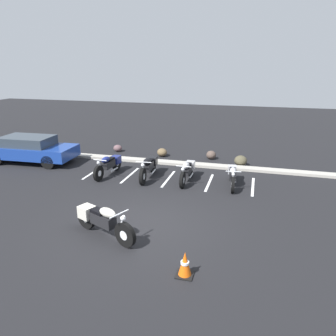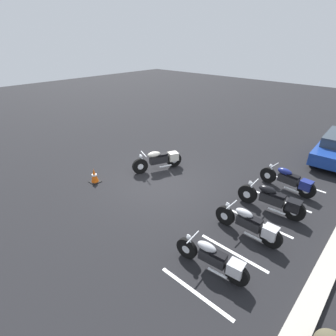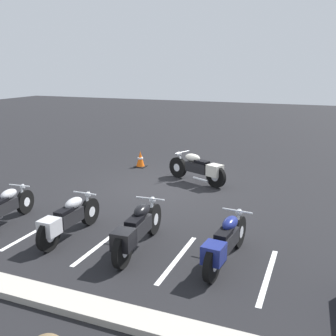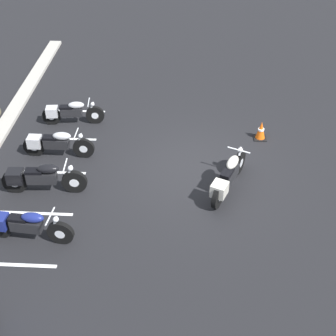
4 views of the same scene
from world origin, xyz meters
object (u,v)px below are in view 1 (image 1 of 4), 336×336
(motorcycle_cream_featured, at_px, (102,220))
(parked_bike_3, at_px, (233,175))
(car_blue, at_px, (30,149))
(landscape_rock_1, at_px, (162,152))
(parked_bike_2, at_px, (187,170))
(parked_bike_1, at_px, (149,166))
(parked_bike_0, at_px, (109,164))
(landscape_rock_0, at_px, (211,155))
(traffic_cone, at_px, (185,265))
(landscape_rock_3, at_px, (118,148))
(landscape_rock_2, at_px, (241,161))

(motorcycle_cream_featured, relative_size, parked_bike_3, 1.07)
(parked_bike_3, bearing_deg, car_blue, -99.44)
(motorcycle_cream_featured, distance_m, landscape_rock_1, 8.45)
(parked_bike_2, xyz_separation_m, landscape_rock_1, (-2.06, 3.32, -0.24))
(motorcycle_cream_featured, relative_size, parked_bike_1, 0.95)
(parked_bike_0, bearing_deg, landscape_rock_1, 162.80)
(parked_bike_1, bearing_deg, landscape_rock_1, -176.68)
(parked_bike_2, height_order, landscape_rock_0, parked_bike_2)
(landscape_rock_0, height_order, landscape_rock_1, landscape_rock_0)
(motorcycle_cream_featured, distance_m, car_blue, 8.73)
(car_blue, relative_size, traffic_cone, 7.18)
(traffic_cone, bearing_deg, car_blue, 143.42)
(landscape_rock_0, relative_size, landscape_rock_1, 0.86)
(car_blue, relative_size, landscape_rock_0, 8.42)
(parked_bike_0, height_order, parked_bike_1, parked_bike_1)
(landscape_rock_3, bearing_deg, parked_bike_2, -37.37)
(landscape_rock_2, bearing_deg, motorcycle_cream_featured, -113.65)
(parked_bike_1, relative_size, landscape_rock_1, 3.83)
(landscape_rock_0, xyz_separation_m, landscape_rock_1, (-2.57, -0.15, -0.01))
(motorcycle_cream_featured, relative_size, parked_bike_0, 0.99)
(landscape_rock_1, bearing_deg, landscape_rock_3, 174.23)
(parked_bike_3, distance_m, landscape_rock_3, 7.49)
(landscape_rock_2, bearing_deg, traffic_cone, -94.72)
(parked_bike_2, relative_size, car_blue, 0.49)
(parked_bike_3, bearing_deg, parked_bike_2, -97.05)
(landscape_rock_1, xyz_separation_m, landscape_rock_3, (-2.63, 0.27, -0.02))
(parked_bike_3, xyz_separation_m, car_blue, (-9.84, 0.64, 0.25))
(landscape_rock_3, relative_size, traffic_cone, 0.82)
(parked_bike_0, bearing_deg, parked_bike_2, 97.07)
(parked_bike_0, bearing_deg, landscape_rock_3, -156.62)
(parked_bike_0, relative_size, landscape_rock_0, 4.24)
(car_blue, relative_size, landscape_rock_2, 7.18)
(motorcycle_cream_featured, bearing_deg, parked_bike_1, 116.94)
(landscape_rock_1, relative_size, landscape_rock_3, 1.21)
(landscape_rock_1, bearing_deg, parked_bike_0, -112.28)
(parked_bike_3, bearing_deg, landscape_rock_3, -124.71)
(parked_bike_2, relative_size, parked_bike_3, 1.05)
(parked_bike_0, distance_m, parked_bike_3, 5.32)
(car_blue, height_order, landscape_rock_0, car_blue)
(traffic_cone, bearing_deg, parked_bike_0, 127.63)
(parked_bike_3, bearing_deg, traffic_cone, -10.92)
(motorcycle_cream_featured, bearing_deg, car_blue, 162.82)
(landscape_rock_0, bearing_deg, car_blue, -161.35)
(landscape_rock_0, xyz_separation_m, traffic_cone, (0.78, -9.75, 0.07))
(motorcycle_cream_featured, relative_size, landscape_rock_2, 3.60)
(parked_bike_0, xyz_separation_m, landscape_rock_2, (5.49, 2.80, -0.21))
(parked_bike_1, xyz_separation_m, landscape_rock_3, (-3.01, 3.59, -0.30))
(motorcycle_cream_featured, height_order, landscape_rock_3, motorcycle_cream_featured)
(traffic_cone, bearing_deg, parked_bike_1, 115.28)
(parked_bike_0, height_order, landscape_rock_0, parked_bike_0)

